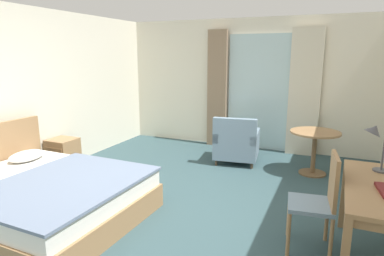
% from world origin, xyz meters
% --- Properties ---
extents(ground, '(5.64, 7.33, 0.10)m').
position_xyz_m(ground, '(0.00, 0.00, -0.05)').
color(ground, '#334C51').
extents(wall_back, '(5.24, 0.12, 2.55)m').
position_xyz_m(wall_back, '(0.00, 3.40, 1.28)').
color(wall_back, silver).
rests_on(wall_back, ground).
extents(wall_left, '(0.12, 6.93, 2.55)m').
position_xyz_m(wall_left, '(-2.56, 0.00, 1.28)').
color(wall_left, silver).
rests_on(wall_left, ground).
extents(balcony_glass_door, '(1.25, 0.02, 2.25)m').
position_xyz_m(balcony_glass_door, '(0.29, 3.32, 1.12)').
color(balcony_glass_door, silver).
rests_on(balcony_glass_door, ground).
extents(curtain_panel_left, '(0.39, 0.10, 2.34)m').
position_xyz_m(curtain_panel_left, '(-0.55, 3.22, 1.17)').
color(curtain_panel_left, '#897056').
rests_on(curtain_panel_left, ground).
extents(curtain_panel_right, '(0.55, 0.10, 2.34)m').
position_xyz_m(curtain_panel_right, '(1.14, 3.22, 1.17)').
color(curtain_panel_right, beige).
rests_on(curtain_panel_right, ground).
extents(bed, '(2.22, 1.87, 0.98)m').
position_xyz_m(bed, '(-1.36, -0.62, 0.27)').
color(bed, '#9E754C').
rests_on(bed, ground).
extents(nightstand, '(0.40, 0.40, 0.55)m').
position_xyz_m(nightstand, '(-2.27, 0.69, 0.27)').
color(nightstand, '#9E754C').
rests_on(nightstand, ground).
extents(writing_desk, '(0.55, 1.37, 0.77)m').
position_xyz_m(writing_desk, '(2.08, -0.11, 0.67)').
color(writing_desk, '#9E754C').
rests_on(writing_desk, ground).
extents(desk_chair, '(0.46, 0.48, 0.97)m').
position_xyz_m(desk_chair, '(1.62, -0.03, 0.54)').
color(desk_chair, gray).
rests_on(desk_chair, ground).
extents(desk_lamp, '(0.27, 0.20, 0.49)m').
position_xyz_m(desk_lamp, '(2.05, 0.27, 1.11)').
color(desk_lamp, '#4C4C51').
rests_on(desk_lamp, writing_desk).
extents(armchair_by_window, '(0.82, 0.83, 0.83)m').
position_xyz_m(armchair_by_window, '(0.15, 2.27, 0.34)').
color(armchair_by_window, gray).
rests_on(armchair_by_window, ground).
extents(round_cafe_table, '(0.76, 0.76, 0.69)m').
position_xyz_m(round_cafe_table, '(1.43, 2.18, 0.52)').
color(round_cafe_table, '#9E754C').
rests_on(round_cafe_table, ground).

